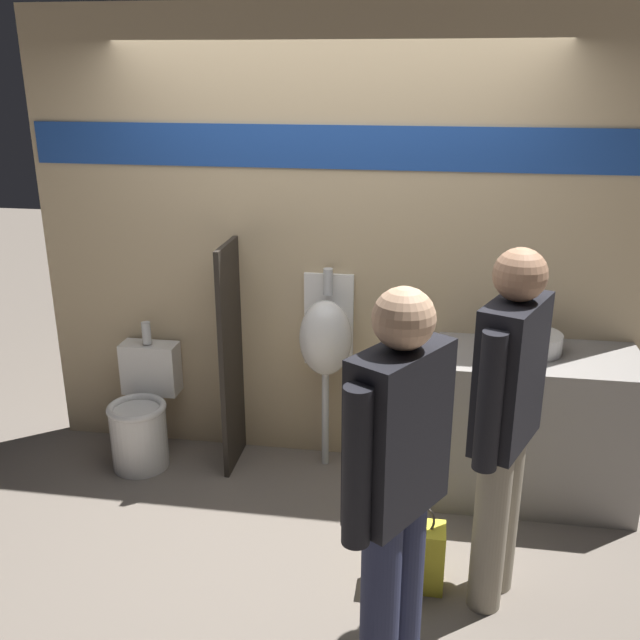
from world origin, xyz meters
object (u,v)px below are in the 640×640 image
Objects in this scene: cell_phone at (481,359)px; person_in_vest at (397,483)px; toilet at (142,416)px; sink_basin at (532,342)px; shopping_bag at (413,555)px; urinal_near_counter at (326,338)px; person_with_lanyard at (506,418)px.

cell_phone is 1.41m from person_in_vest.
person_in_vest reaches higher than toilet.
cell_phone is 0.16× the size of toilet.
cell_phone is (-0.28, -0.17, -0.05)m from sink_basin.
toilet is 2.30m from person_in_vest.
cell_phone is 0.31× the size of shopping_bag.
urinal_near_counter is 1.42m from person_with_lanyard.
urinal_near_counter is 1.26m from toilet.
shopping_bag is (1.72, -0.89, -0.14)m from toilet.
person_in_vest is 3.66× the size of shopping_bag.
person_in_vest is at bearing -105.36° from cell_phone.
person_in_vest is (0.51, -1.63, 0.08)m from urinal_near_counter.
sink_basin is 0.20× the size of person_with_lanyard.
toilet is 0.52× the size of person_in_vest.
sink_basin is 0.72× the size of shopping_bag.
person_in_vest reaches higher than cell_phone.
person_with_lanyard is 0.85m from shopping_bag.
sink_basin is 0.38× the size of toilet.
shopping_bag is (0.07, 0.59, -0.76)m from person_in_vest.
sink_basin is 1.67m from person_in_vest.
shopping_bag is (-0.30, -0.78, -0.71)m from cell_phone.
sink_basin is at bearing 58.41° from shopping_bag.
urinal_near_counter is (-1.17, 0.10, -0.09)m from sink_basin.
urinal_near_counter is 1.37m from shopping_bag.
cell_phone is at bearing -148.35° from sink_basin.
urinal_near_counter is at bearing 7.68° from toilet.
urinal_near_counter reaches higher than cell_phone.
person_with_lanyard is (-0.22, -0.96, 0.00)m from sink_basin.
person_in_vest is (1.65, -1.48, 0.62)m from toilet.
sink_basin is 2.35× the size of cell_phone.
toilet is at bearing -172.32° from urinal_near_counter.
urinal_near_counter is (-0.89, 0.27, -0.04)m from cell_phone.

